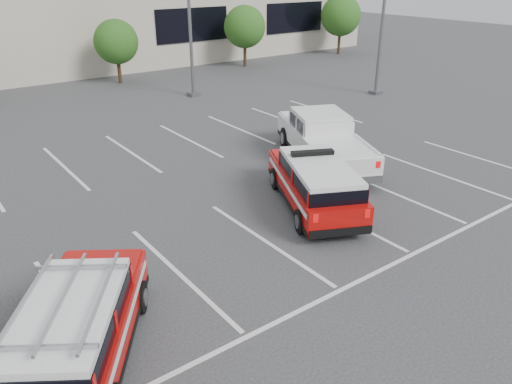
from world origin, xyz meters
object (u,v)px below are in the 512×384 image
Objects in this scene: tree_mid_right at (117,43)px; tree_far_right at (341,17)px; tree_right at (245,28)px; fire_chief_suv at (315,187)px; light_pole_mid at (189,2)px; ladder_suv at (78,334)px; white_pickup at (323,144)px; light_pole_right at (384,1)px.

tree_mid_right is 20.01m from tree_far_right.
tree_right is 0.84× the size of fire_chief_suv.
light_pole_mid is 1.94× the size of fire_chief_suv.
tree_right is (10.00, 0.00, 0.27)m from tree_mid_right.
tree_far_right reaches higher than ladder_suv.
tree_right is 20.91m from white_pickup.
tree_far_right is 1.00× the size of ladder_suv.
light_pole_mid is at bearing 108.27° from white_pickup.
light_pole_right is (0.91, -12.05, 2.41)m from tree_right.
white_pickup is (-1.48, -12.43, -4.44)m from light_pole_mid.
fire_chief_suv is at bearing -96.88° from tree_mid_right.
light_pole_mid is (-18.09, -6.05, 2.14)m from tree_far_right.
tree_right reaches higher than tree_mid_right.
ladder_suv is (-10.74, -23.64, -1.78)m from tree_mid_right.
tree_right is 0.43× the size of light_pole_right.
white_pickup is at bearing -136.64° from tree_far_right.
white_pickup is 12.30m from ladder_suv.
white_pickup is (0.43, -18.48, -1.76)m from tree_mid_right.
tree_right is 10.38m from light_pole_mid.
white_pickup is at bearing 58.88° from ladder_suv.
light_pole_mid is at bearing -143.23° from tree_right.
tree_far_right is at bearing 68.41° from white_pickup.
tree_far_right is 31.09m from fire_chief_suv.
light_pole_mid is (1.91, -6.05, 2.68)m from tree_mid_right.
tree_right is at bearing 94.31° from light_pole_right.
white_pickup is at bearing -96.78° from light_pole_mid.
light_pole_right is at bearing -33.69° from light_pole_mid.
tree_mid_right is 10.00m from tree_right.
tree_far_right is at bearing 52.96° from light_pole_right.
ladder_suv is (-8.17, -2.38, 0.01)m from fire_chief_suv.
ladder_suv is at bearing -142.44° from tree_far_right.
light_pole_mid is at bearing 146.31° from light_pole_right.
light_pole_right is (9.00, -6.00, 0.00)m from light_pole_mid.
light_pole_right reaches higher than tree_far_right.
tree_far_right is 0.76× the size of white_pickup.
tree_right reaches higher than fire_chief_suv.
light_pole_mid is 10.82m from light_pole_right.
fire_chief_suv is at bearing -106.40° from light_pole_mid.
tree_mid_right is at bearing -180.00° from tree_far_right.
tree_mid_right is 0.82× the size of tree_far_right.
white_pickup is (-10.48, -6.43, -4.44)m from light_pole_right.
ladder_suv reaches higher than fire_chief_suv.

